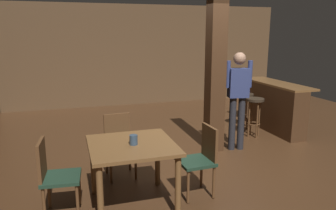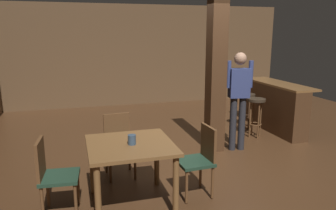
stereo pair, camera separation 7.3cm
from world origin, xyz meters
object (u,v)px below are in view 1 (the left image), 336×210
dining_table (132,154)px  chair_north (119,142)px  napkin_cup (134,140)px  bar_stool_mid (245,102)px  bar_counter (271,106)px  chair_west (54,174)px  bar_stool_near (255,108)px  standing_person (238,94)px  chair_east (201,157)px

dining_table → chair_north: chair_north is taller
napkin_cup → bar_stool_mid: napkin_cup is taller
bar_counter → dining_table: bearing=-146.9°
chair_west → chair_north: same height
napkin_cup → bar_stool_near: size_ratio=0.15×
chair_west → bar_stool_near: 4.16m
dining_table → napkin_cup: 0.18m
dining_table → bar_stool_near: (2.83, 1.90, -0.07)m
dining_table → bar_counter: bearing=33.1°
bar_stool_mid → chair_west: bearing=-147.2°
dining_table → standing_person: bearing=32.3°
chair_north → standing_person: size_ratio=0.52×
napkin_cup → chair_west: bearing=176.1°
dining_table → chair_west: size_ratio=1.12×
chair_west → bar_stool_near: bearing=26.7°
napkin_cup → bar_stool_near: napkin_cup is taller
chair_north → napkin_cup: size_ratio=7.70×
chair_west → chair_north: (0.87, 0.86, 0.00)m
napkin_cup → bar_counter: bearing=33.6°
chair_east → bar_stool_mid: bearing=50.2°
bar_counter → bar_stool_near: bar_counter is taller
chair_east → bar_stool_near: (1.95, 1.89, 0.08)m
chair_east → bar_counter: size_ratio=0.47×
bar_stool_near → chair_north: bearing=-160.4°
dining_table → chair_east: chair_east is taller
chair_east → bar_stool_mid: chair_east is taller
bar_counter → bar_stool_near: 0.73m
dining_table → napkin_cup: bearing=-67.7°
standing_person → bar_counter: (1.33, 0.91, -0.49)m
chair_west → bar_counter: 4.89m
bar_stool_near → dining_table: bearing=-146.2°
chair_west → bar_stool_near: (3.72, 1.87, 0.08)m
bar_counter → bar_stool_near: (-0.63, -0.36, 0.07)m
bar_counter → bar_stool_mid: bearing=150.9°
napkin_cup → bar_stool_mid: size_ratio=0.15×
standing_person → bar_stool_near: standing_person is taller
chair_west → chair_north: size_ratio=1.00×
chair_west → standing_person: bearing=23.6°
chair_north → bar_stool_mid: (3.01, 1.64, 0.06)m
napkin_cup → bar_stool_near: 3.43m
bar_stool_mid → dining_table: bearing=-139.8°
bar_stool_mid → standing_person: bearing=-125.9°
chair_west → bar_stool_mid: bearing=32.8°
bar_stool_near → chair_east: bearing=-135.8°
bar_stool_near → bar_counter: bearing=29.7°
chair_west → chair_north: bearing=44.6°
bar_stool_near → bar_stool_mid: bearing=76.1°
chair_east → chair_west: bearing=179.3°
chair_north → bar_stool_near: size_ratio=1.14×
chair_north → bar_stool_mid: bearing=28.6°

